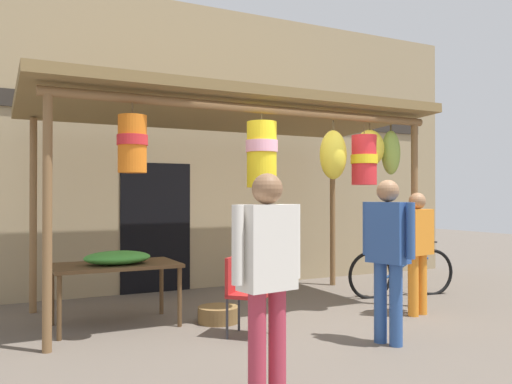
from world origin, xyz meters
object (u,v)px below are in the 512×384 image
at_px(customer_foreground, 267,268).
at_px(folding_chair, 242,288).
at_px(wicker_basket_spare, 218,314).
at_px(shopper_by_bananas, 417,243).
at_px(parked_bicycle, 402,273).
at_px(display_table, 116,269).
at_px(flower_heap_on_table, 119,257).
at_px(vendor_in_orange, 388,247).

bearing_deg(customer_foreground, folding_chair, 70.29).
bearing_deg(customer_foreground, wicker_basket_spare, 75.44).
bearing_deg(shopper_by_bananas, parked_bicycle, 56.62).
distance_m(display_table, parked_bicycle, 4.18).
bearing_deg(flower_heap_on_table, shopper_by_bananas, -17.02).
relative_size(wicker_basket_spare, shopper_by_bananas, 0.32).
bearing_deg(wicker_basket_spare, shopper_by_bananas, -17.97).
relative_size(flower_heap_on_table, vendor_in_orange, 0.45).
distance_m(display_table, flower_heap_on_table, 0.17).
bearing_deg(folding_chair, wicker_basket_spare, 90.13).
relative_size(wicker_basket_spare, vendor_in_orange, 0.29).
bearing_deg(shopper_by_bananas, display_table, 161.84).
bearing_deg(folding_chair, customer_foreground, -109.71).
xyz_separation_m(flower_heap_on_table, shopper_by_bananas, (3.47, -1.06, 0.10)).
height_order(flower_heap_on_table, parked_bicycle, parked_bicycle).
distance_m(flower_heap_on_table, folding_chair, 1.48).
distance_m(flower_heap_on_table, shopper_by_bananas, 3.63).
bearing_deg(parked_bicycle, shopper_by_bananas, -123.38).
relative_size(vendor_in_orange, shopper_by_bananas, 1.08).
distance_m(customer_foreground, shopper_by_bananas, 3.41).
xyz_separation_m(wicker_basket_spare, customer_foreground, (-0.62, -2.40, 0.88)).
height_order(flower_heap_on_table, shopper_by_bananas, shopper_by_bananas).
bearing_deg(folding_chair, parked_bicycle, 16.75).
bearing_deg(shopper_by_bananas, wicker_basket_spare, 162.03).
bearing_deg(display_table, flower_heap_on_table, -75.78).
bearing_deg(parked_bicycle, display_table, 178.41).
bearing_deg(display_table, parked_bicycle, -1.59).
relative_size(folding_chair, wicker_basket_spare, 1.74).
distance_m(display_table, wicker_basket_spare, 1.30).
height_order(display_table, wicker_basket_spare, display_table).
bearing_deg(vendor_in_orange, wicker_basket_spare, 126.08).
height_order(folding_chair, customer_foreground, customer_foreground).
bearing_deg(shopper_by_bananas, flower_heap_on_table, 162.98).
bearing_deg(vendor_in_orange, folding_chair, 140.89).
xyz_separation_m(flower_heap_on_table, vendor_in_orange, (2.27, -1.90, 0.18)).
xyz_separation_m(display_table, shopper_by_bananas, (3.49, -1.14, 0.25)).
relative_size(parked_bicycle, customer_foreground, 1.05).
bearing_deg(display_table, shopper_by_bananas, -18.16).
relative_size(display_table, shopper_by_bananas, 0.91).
distance_m(flower_heap_on_table, vendor_in_orange, 2.96).
bearing_deg(flower_heap_on_table, display_table, 104.22).
distance_m(flower_heap_on_table, parked_bicycle, 4.17).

